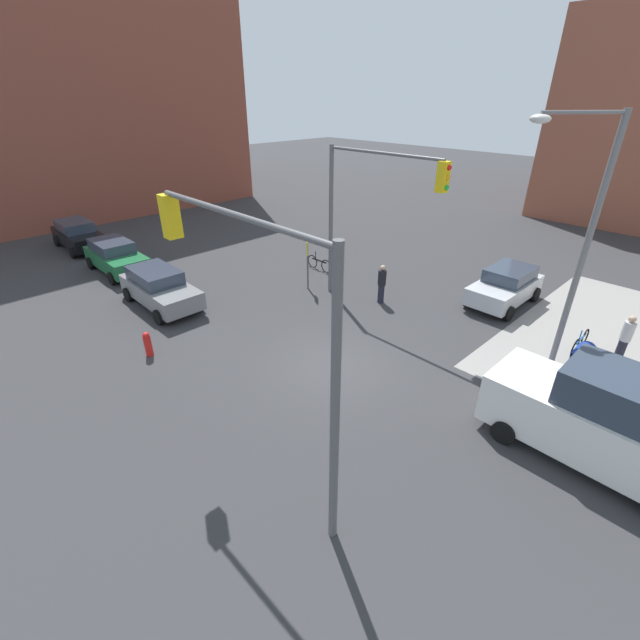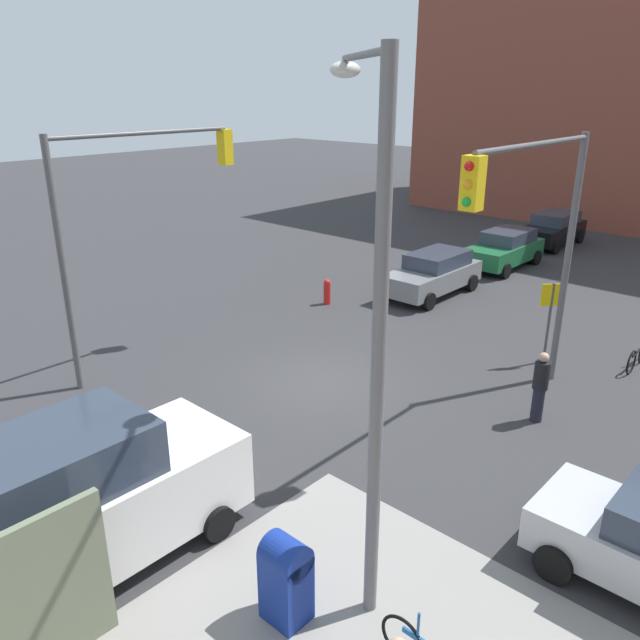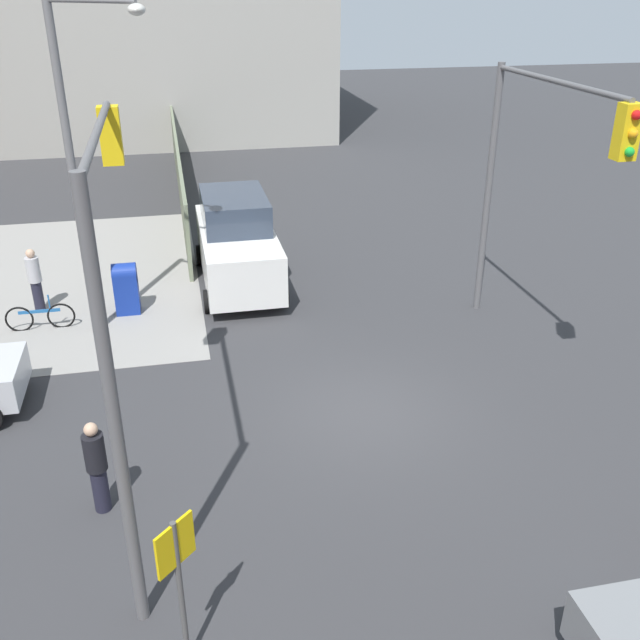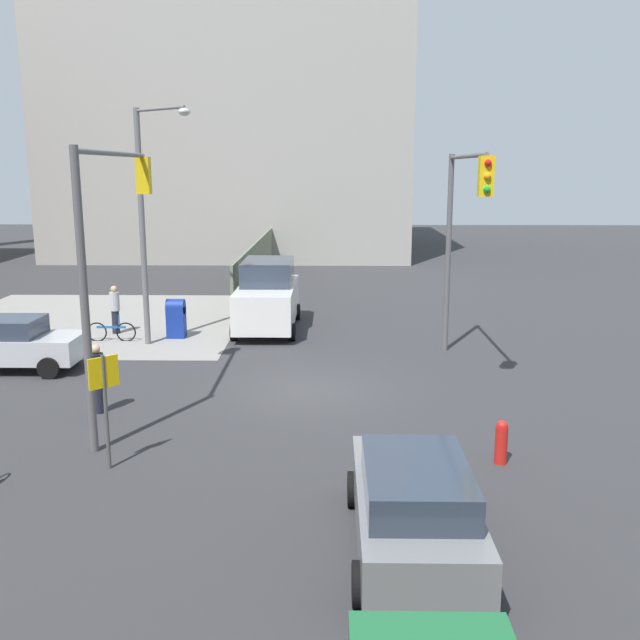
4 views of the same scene
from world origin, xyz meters
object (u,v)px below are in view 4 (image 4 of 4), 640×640
object	(u,v)px
street_lamp_corner	(148,209)
sedan_gray	(414,503)
traffic_signal_nw_corner	(112,229)
pedestrian_crossing	(115,309)
bicycle_leaning_on_fence	(112,332)
pedestrian_waiting	(97,377)
coupe_silver	(13,343)
mailbox_blue	(176,317)
van_white_delivery	(267,296)
fire_hydrant	(501,441)
traffic_signal_se_corner	(462,217)

from	to	relation	value
street_lamp_corner	sedan_gray	xyz separation A→B (m)	(-13.54, -7.48, -3.86)
traffic_signal_nw_corner	pedestrian_crossing	size ratio (longest dim) A/B	3.60
traffic_signal_nw_corner	bicycle_leaning_on_fence	bearing A→B (deg)	18.72
pedestrian_waiting	bicycle_leaning_on_fence	world-z (taller)	pedestrian_waiting
pedestrian_waiting	coupe_silver	bearing A→B (deg)	-42.68
coupe_silver	pedestrian_waiting	size ratio (longest dim) A/B	2.23
pedestrian_crossing	street_lamp_corner	bearing A→B (deg)	31.16
mailbox_blue	pedestrian_waiting	size ratio (longest dim) A/B	0.81
traffic_signal_nw_corner	van_white_delivery	bearing A→B (deg)	-15.02
traffic_signal_nw_corner	sedan_gray	bearing A→B (deg)	-133.83
fire_hydrant	bicycle_leaning_on_fence	distance (m)	15.56
mailbox_blue	van_white_delivery	xyz separation A→B (m)	(1.51, -3.20, 0.52)
pedestrian_crossing	pedestrian_waiting	xyz separation A→B (m)	(-8.80, -2.20, -0.02)
coupe_silver	van_white_delivery	size ratio (longest dim) A/B	0.73
sedan_gray	pedestrian_crossing	world-z (taller)	pedestrian_crossing
traffic_signal_se_corner	pedestrian_crossing	size ratio (longest dim) A/B	3.60
fire_hydrant	traffic_signal_se_corner	bearing A→B (deg)	-2.34
street_lamp_corner	mailbox_blue	size ratio (longest dim) A/B	5.59
fire_hydrant	bicycle_leaning_on_fence	bearing A→B (deg)	47.07
pedestrian_waiting	mailbox_blue	bearing A→B (deg)	-89.10
van_white_delivery	bicycle_leaning_on_fence	size ratio (longest dim) A/B	3.09
bicycle_leaning_on_fence	pedestrian_crossing	bearing A→B (deg)	9.62
traffic_signal_nw_corner	coupe_silver	distance (m)	7.27
pedestrian_waiting	bicycle_leaning_on_fence	distance (m)	7.88
fire_hydrant	pedestrian_waiting	distance (m)	9.88
sedan_gray	traffic_signal_se_corner	bearing A→B (deg)	-13.05
traffic_signal_se_corner	pedestrian_crossing	xyz separation A→B (m)	(4.47, 11.90, -3.70)
mailbox_blue	fire_hydrant	bearing A→B (deg)	-140.60
traffic_signal_nw_corner	van_white_delivery	world-z (taller)	traffic_signal_nw_corner
sedan_gray	van_white_delivery	world-z (taller)	van_white_delivery
fire_hydrant	bicycle_leaning_on_fence	xyz separation A→B (m)	(10.60, 11.40, -0.14)
fire_hydrant	pedestrian_crossing	size ratio (longest dim) A/B	0.52
street_lamp_corner	bicycle_leaning_on_fence	size ratio (longest dim) A/B	4.57
coupe_silver	pedestrian_waiting	distance (m)	5.44
sedan_gray	pedestrian_crossing	size ratio (longest dim) A/B	2.46
coupe_silver	van_white_delivery	world-z (taller)	van_white_delivery
mailbox_blue	pedestrian_waiting	distance (m)	8.20
street_lamp_corner	van_white_delivery	distance (m)	5.74
bicycle_leaning_on_fence	street_lamp_corner	bearing A→B (deg)	-110.41
traffic_signal_nw_corner	traffic_signal_se_corner	bearing A→B (deg)	-62.51
sedan_gray	van_white_delivery	size ratio (longest dim) A/B	0.82
bicycle_leaning_on_fence	pedestrian_waiting	bearing A→B (deg)	-165.28
mailbox_blue	sedan_gray	xyz separation A→B (m)	(-14.77, -6.97, 0.08)
pedestrian_waiting	street_lamp_corner	bearing A→B (deg)	-85.16
mailbox_blue	van_white_delivery	world-z (taller)	van_white_delivery
mailbox_blue	pedestrian_crossing	world-z (taller)	pedestrian_crossing
traffic_signal_nw_corner	pedestrian_crossing	bearing A→B (deg)	17.57
mailbox_blue	street_lamp_corner	bearing A→B (deg)	157.47
fire_hydrant	traffic_signal_nw_corner	bearing A→B (deg)	73.10
van_white_delivery	bicycle_leaning_on_fence	distance (m)	5.87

